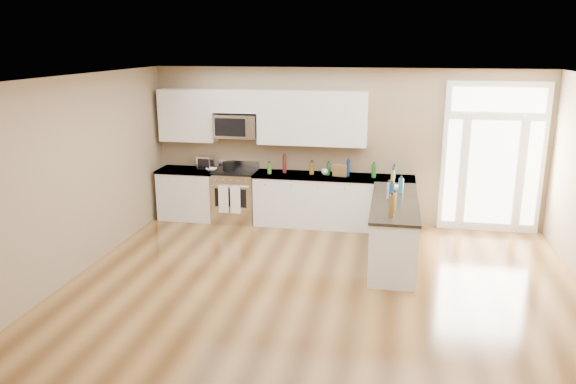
{
  "coord_description": "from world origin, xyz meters",
  "views": [
    {
      "loc": [
        0.85,
        -5.97,
        3.23
      ],
      "look_at": [
        -0.66,
        2.0,
        1.06
      ],
      "focal_mm": 35.0,
      "sensor_mm": 36.0,
      "label": 1
    }
  ],
  "objects_px": {
    "peninsula_cabinet": "(393,232)",
    "toaster_oven": "(205,162)",
    "stockpot": "(229,166)",
    "kitchen_range": "(235,195)"
  },
  "relations": [
    {
      "from": "kitchen_range",
      "to": "toaster_oven",
      "type": "distance_m",
      "value": 0.84
    },
    {
      "from": "peninsula_cabinet",
      "to": "stockpot",
      "type": "xyz_separation_m",
      "value": [
        -3.01,
        1.46,
        0.6
      ]
    },
    {
      "from": "toaster_oven",
      "to": "stockpot",
      "type": "bearing_deg",
      "value": -5.67
    },
    {
      "from": "peninsula_cabinet",
      "to": "toaster_oven",
      "type": "height_order",
      "value": "toaster_oven"
    },
    {
      "from": "peninsula_cabinet",
      "to": "stockpot",
      "type": "bearing_deg",
      "value": 154.12
    },
    {
      "from": "kitchen_range",
      "to": "toaster_oven",
      "type": "bearing_deg",
      "value": 168.82
    },
    {
      "from": "kitchen_range",
      "to": "toaster_oven",
      "type": "xyz_separation_m",
      "value": [
        -0.6,
        0.12,
        0.58
      ]
    },
    {
      "from": "toaster_oven",
      "to": "kitchen_range",
      "type": "bearing_deg",
      "value": -4.34
    },
    {
      "from": "kitchen_range",
      "to": "stockpot",
      "type": "height_order",
      "value": "stockpot"
    },
    {
      "from": "stockpot",
      "to": "toaster_oven",
      "type": "height_order",
      "value": "toaster_oven"
    }
  ]
}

